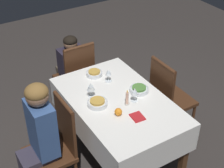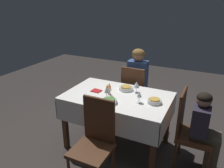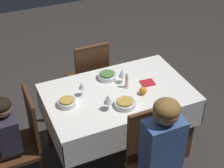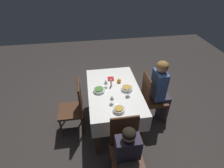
% 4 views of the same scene
% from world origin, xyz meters
% --- Properties ---
extents(ground_plane, '(8.00, 8.00, 0.00)m').
position_xyz_m(ground_plane, '(0.00, 0.00, 0.00)').
color(ground_plane, '#332D2B').
extents(dining_table, '(1.35, 0.85, 0.77)m').
position_xyz_m(dining_table, '(0.00, 0.00, 0.66)').
color(dining_table, white).
rests_on(dining_table, ground_plane).
extents(chair_south, '(0.40, 0.40, 0.98)m').
position_xyz_m(chair_south, '(0.01, -0.67, 0.53)').
color(chair_south, '#472816').
rests_on(chair_south, ground_plane).
extents(chair_west, '(0.40, 0.40, 0.98)m').
position_xyz_m(chair_west, '(-0.92, 0.00, 0.53)').
color(chair_west, '#472816').
rests_on(chair_west, ground_plane).
extents(chair_north, '(0.40, 0.40, 0.98)m').
position_xyz_m(chair_north, '(-0.04, 0.67, 0.53)').
color(chair_north, '#472816').
rests_on(chair_north, ground_plane).
extents(person_adult_denim, '(0.30, 0.34, 1.22)m').
position_xyz_m(person_adult_denim, '(0.01, -0.82, 0.69)').
color(person_adult_denim, '#383342').
rests_on(person_adult_denim, ground_plane).
extents(person_child_dark, '(0.33, 0.30, 1.00)m').
position_xyz_m(person_child_dark, '(-1.09, 0.00, 0.55)').
color(person_child_dark, '#4C4233').
rests_on(person_child_dark, ground_plane).
extents(bowl_south, '(0.19, 0.19, 0.06)m').
position_xyz_m(bowl_south, '(-0.03, -0.21, 0.79)').
color(bowl_south, silver).
rests_on(bowl_south, dining_table).
extents(wine_glass_south, '(0.08, 0.08, 0.15)m').
position_xyz_m(wine_glass_south, '(-0.18, -0.19, 0.87)').
color(wine_glass_south, white).
rests_on(wine_glass_south, dining_table).
extents(bowl_west, '(0.17, 0.17, 0.06)m').
position_xyz_m(bowl_west, '(-0.49, 0.01, 0.79)').
color(bowl_west, silver).
rests_on(bowl_west, dining_table).
extents(wine_glass_west, '(0.07, 0.07, 0.14)m').
position_xyz_m(wine_glass_west, '(-0.32, 0.08, 0.87)').
color(wine_glass_west, white).
rests_on(wine_glass_west, dining_table).
extents(bowl_north, '(0.19, 0.19, 0.06)m').
position_xyz_m(bowl_north, '(-0.01, 0.24, 0.79)').
color(bowl_north, silver).
rests_on(bowl_north, dining_table).
extents(wine_glass_north, '(0.07, 0.07, 0.15)m').
position_xyz_m(wine_glass_north, '(0.09, 0.12, 0.87)').
color(wine_glass_north, white).
rests_on(wine_glass_north, dining_table).
extents(candle_centerpiece, '(0.05, 0.05, 0.16)m').
position_xyz_m(candle_centerpiece, '(0.10, 0.03, 0.83)').
color(candle_centerpiece, beige).
rests_on(candle_centerpiece, dining_table).
extents(orange_fruit, '(0.07, 0.07, 0.07)m').
position_xyz_m(orange_fruit, '(0.19, -0.12, 0.80)').
color(orange_fruit, orange).
rests_on(orange_fruit, dining_table).
extents(napkin_red_folded, '(0.13, 0.12, 0.01)m').
position_xyz_m(napkin_red_folded, '(0.31, 0.01, 0.77)').
color(napkin_red_folded, red).
rests_on(napkin_red_folded, dining_table).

